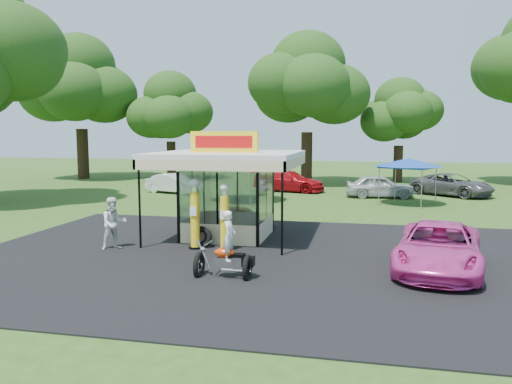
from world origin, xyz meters
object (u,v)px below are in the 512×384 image
tent_east (408,163)px  motorcycle (227,251)px  bg_car_a (174,184)px  gas_pump_left (195,216)px  gas_pump_right (225,219)px  pink_sedan (439,248)px  tent_west (237,151)px  kiosk_car (242,216)px  gas_station_kiosk (228,193)px  bg_car_c (380,186)px  bg_car_b (289,181)px  spectator_west (114,223)px  bg_car_d (452,185)px

tent_east → motorcycle: bearing=-110.8°
bg_car_a → gas_pump_left: bearing=-138.7°
gas_pump_right → motorcycle: (0.92, -3.04, -0.37)m
pink_sedan → tent_west: tent_west is taller
pink_sedan → tent_west: bearing=135.2°
kiosk_car → tent_east: 11.90m
pink_sedan → bg_car_a: bearing=141.6°
gas_station_kiosk → pink_sedan: gas_station_kiosk is taller
kiosk_car → bg_car_c: 13.26m
gas_pump_left → gas_pump_right: (1.12, -0.14, -0.06)m
bg_car_c → bg_car_b: bearing=65.0°
spectator_west → bg_car_c: 19.31m
kiosk_car → bg_car_a: (-7.54, 11.16, 0.18)m
motorcycle → pink_sedan: 6.32m
motorcycle → gas_pump_right: bearing=106.5°
bg_car_d → pink_sedan: bearing=-151.4°
kiosk_car → bg_car_d: size_ratio=0.54×
bg_car_a → tent_west: 6.52m
gas_pump_left → motorcycle: size_ratio=1.26×
tent_west → tent_east: 10.03m
gas_pump_right → tent_west: 13.10m
kiosk_car → tent_east: bearing=-40.9°
pink_sedan → bg_car_a: pink_sedan is taller
gas_pump_left → tent_east: 15.72m
gas_pump_left → bg_car_a: (-6.93, 15.58, -0.56)m
bg_car_a → bg_car_c: bg_car_c is taller
bg_car_b → tent_east: 9.26m
gas_pump_right → spectator_west: bearing=-173.7°
kiosk_car → motorcycle: bearing=-169.3°
bg_car_c → bg_car_d: (4.69, 1.93, 0.00)m
gas_pump_right → kiosk_car: (-0.51, 4.57, -0.68)m
pink_sedan → bg_car_d: bearing=89.5°
motorcycle → bg_car_a: (-8.97, 18.76, -0.12)m
motorcycle → tent_east: size_ratio=0.53×
motorcycle → tent_west: tent_west is taller
gas_station_kiosk → pink_sedan: (7.41, -3.34, -1.07)m
gas_pump_left → bg_car_d: gas_pump_left is taller
spectator_west → bg_car_a: spectator_west is taller
gas_station_kiosk → motorcycle: 5.68m
motorcycle → gas_pump_left: bearing=122.4°
bg_car_b → kiosk_car: bearing=-167.7°
motorcycle → tent_west: 16.29m
gas_station_kiosk → bg_car_a: bearing=119.4°
bg_car_a → spectator_west: bearing=-148.5°
gas_station_kiosk → bg_car_d: (10.91, 15.85, -1.05)m
spectator_west → bg_car_b: 19.14m
gas_station_kiosk → pink_sedan: bearing=-24.3°
gas_pump_right → pink_sedan: 6.98m
gas_station_kiosk → bg_car_d: 19.27m
gas_station_kiosk → tent_east: gas_station_kiosk is taller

